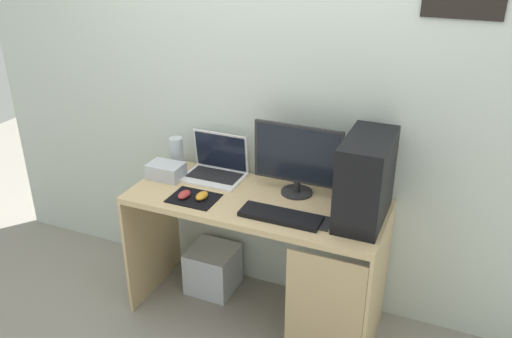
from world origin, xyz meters
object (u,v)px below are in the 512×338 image
object	(u,v)px
laptop	(216,168)
projector	(166,171)
keyboard	(281,216)
monitor	(297,159)
mouse_right	(184,195)
pc_tower	(366,179)
mouse_left	(202,196)
cell_phone	(324,223)
speaker	(177,153)
subwoofer	(213,269)

from	to	relation	value
laptop	projector	size ratio (longest dim) A/B	1.72
projector	keyboard	xyz separation A→B (m)	(0.78, -0.17, -0.03)
monitor	mouse_right	distance (m)	0.64
pc_tower	mouse_right	size ratio (longest dim) A/B	4.57
monitor	mouse_left	size ratio (longest dim) A/B	5.12
cell_phone	keyboard	bearing A→B (deg)	-172.56
speaker	projector	distance (m)	0.17
mouse_left	subwoofer	xyz separation A→B (m)	(-0.08, 0.24, -0.66)
projector	mouse_left	size ratio (longest dim) A/B	2.08
projector	subwoofer	xyz separation A→B (m)	(0.24, 0.09, -0.68)
mouse_left	cell_phone	distance (m)	0.68
pc_tower	projector	size ratio (longest dim) A/B	2.19
monitor	speaker	distance (m)	0.79
projector	cell_phone	world-z (taller)	projector
projector	subwoofer	bearing A→B (deg)	19.98
pc_tower	laptop	xyz separation A→B (m)	(-0.90, 0.15, -0.17)
pc_tower	keyboard	size ratio (longest dim) A/B	1.04
laptop	subwoofer	size ratio (longest dim) A/B	1.21
laptop	subwoofer	distance (m)	0.69
speaker	cell_phone	size ratio (longest dim) A/B	1.45
monitor	mouse_right	xyz separation A→B (m)	(-0.54, -0.29, -0.19)
mouse_right	subwoofer	bearing A→B (deg)	86.72
pc_tower	monitor	size ratio (longest dim) A/B	0.89
laptop	mouse_left	size ratio (longest dim) A/B	3.58
pc_tower	monitor	distance (m)	0.41
speaker	cell_phone	bearing A→B (deg)	-16.46
keyboard	subwoofer	xyz separation A→B (m)	(-0.54, 0.26, -0.65)
pc_tower	mouse_right	world-z (taller)	pc_tower
mouse_right	cell_phone	xyz separation A→B (m)	(0.78, 0.03, -0.02)
laptop	subwoofer	xyz separation A→B (m)	(-0.02, -0.05, -0.69)
laptop	monitor	bearing A→B (deg)	-3.20
laptop	keyboard	xyz separation A→B (m)	(0.52, -0.31, -0.04)
mouse_left	subwoofer	size ratio (longest dim) A/B	0.34
mouse_left	cell_phone	xyz separation A→B (m)	(0.68, 0.01, -0.02)
keyboard	mouse_left	bearing A→B (deg)	177.52
laptop	mouse_right	distance (m)	0.32
speaker	mouse_right	distance (m)	0.42
keyboard	subwoofer	bearing A→B (deg)	154.69
pc_tower	keyboard	distance (m)	0.46
laptop	speaker	distance (m)	0.28
keyboard	laptop	bearing A→B (deg)	149.27
monitor	keyboard	size ratio (longest dim) A/B	1.17
pc_tower	laptop	world-z (taller)	pc_tower
speaker	cell_phone	xyz separation A→B (m)	(1.02, -0.30, -0.09)
pc_tower	laptop	bearing A→B (deg)	170.83
pc_tower	projector	distance (m)	1.17
speaker	projector	xyz separation A→B (m)	(0.02, -0.16, -0.05)
mouse_right	speaker	bearing A→B (deg)	125.71
laptop	keyboard	bearing A→B (deg)	-30.73
keyboard	mouse_right	size ratio (longest dim) A/B	4.38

